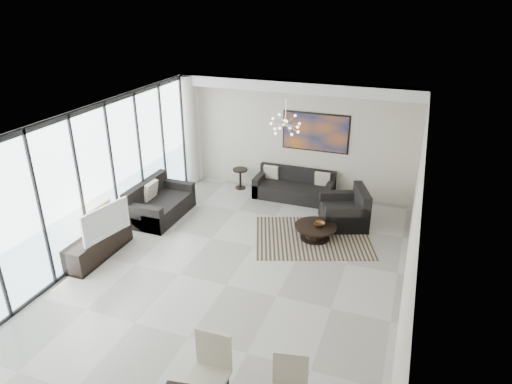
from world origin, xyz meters
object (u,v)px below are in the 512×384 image
at_px(coffee_table, 315,231).
at_px(television, 102,220).
at_px(sofa_main, 294,189).
at_px(tv_console, 99,245).

height_order(coffee_table, television, television).
height_order(sofa_main, television, television).
relative_size(sofa_main, television, 1.79).
bearing_deg(television, coffee_table, -48.75).
distance_m(coffee_table, tv_console, 4.43).
height_order(coffee_table, tv_console, tv_console).
distance_m(tv_console, television, 0.59).
bearing_deg(sofa_main, television, -124.13).
relative_size(coffee_table, television, 0.80).
bearing_deg(sofa_main, tv_console, -125.60).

